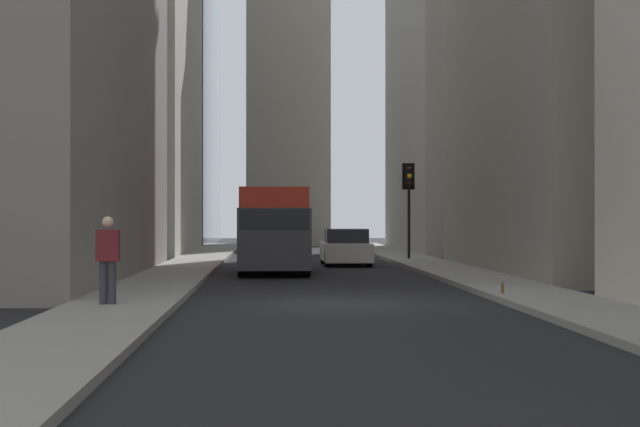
% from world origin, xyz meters
% --- Properties ---
extents(ground_plane, '(135.00, 135.00, 0.00)m').
position_xyz_m(ground_plane, '(0.00, 0.00, 0.00)').
color(ground_plane, black).
extents(sidewalk_right, '(90.00, 2.20, 0.14)m').
position_xyz_m(sidewalk_right, '(0.00, 4.50, 0.07)').
color(sidewalk_right, gray).
rests_on(sidewalk_right, ground_plane).
extents(sidewalk_left, '(90.00, 2.20, 0.14)m').
position_xyz_m(sidewalk_left, '(0.00, -4.50, 0.07)').
color(sidewalk_left, gray).
rests_on(sidewalk_left, ground_plane).
extents(building_right_far, '(17.46, 10.00, 21.09)m').
position_xyz_m(building_right_far, '(29.88, 10.60, 10.55)').
color(building_right_far, '#B7B2A5').
rests_on(building_right_far, ground_plane).
extents(delivery_truck, '(6.46, 2.25, 2.84)m').
position_xyz_m(delivery_truck, '(11.77, 1.40, 1.46)').
color(delivery_truck, red).
rests_on(delivery_truck, ground_plane).
extents(sedan_white, '(4.30, 1.78, 1.42)m').
position_xyz_m(sedan_white, '(16.94, -1.40, 0.66)').
color(sedan_white, silver).
rests_on(sedan_white, ground_plane).
extents(traffic_light_midblock, '(0.43, 0.52, 3.99)m').
position_xyz_m(traffic_light_midblock, '(19.59, -4.25, 3.07)').
color(traffic_light_midblock, black).
rests_on(traffic_light_midblock, sidewalk_left).
extents(pedestrian, '(0.26, 0.44, 1.73)m').
position_xyz_m(pedestrian, '(-1.40, 4.72, 1.08)').
color(pedestrian, '#33333D').
rests_on(pedestrian, sidewalk_right).
extents(discarded_bottle, '(0.07, 0.07, 0.27)m').
position_xyz_m(discarded_bottle, '(0.91, -3.70, 0.25)').
color(discarded_bottle, brown).
rests_on(discarded_bottle, sidewalk_left).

